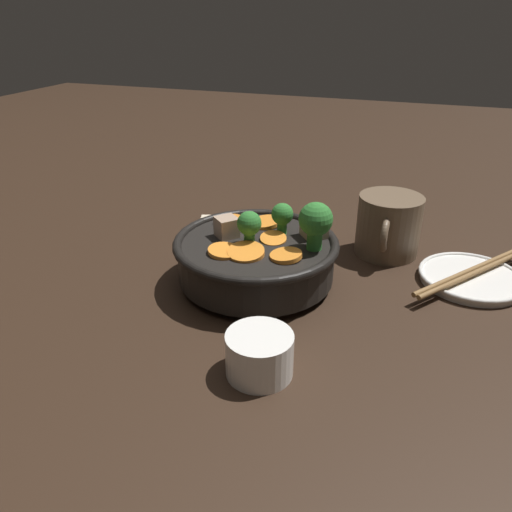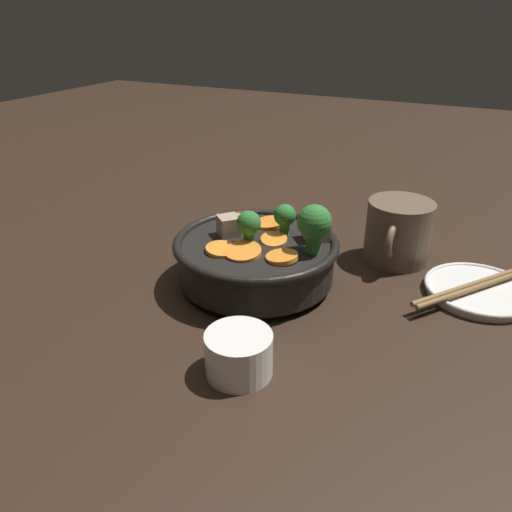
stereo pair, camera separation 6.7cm
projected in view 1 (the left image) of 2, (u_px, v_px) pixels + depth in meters
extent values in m
plane|color=black|center=(256.00, 282.00, 0.69)|extent=(3.00, 3.00, 0.00)
cylinder|color=black|center=(256.00, 279.00, 0.69)|extent=(0.11, 0.11, 0.01)
cylinder|color=black|center=(256.00, 259.00, 0.67)|extent=(0.21, 0.21, 0.05)
torus|color=black|center=(256.00, 243.00, 0.66)|extent=(0.22, 0.22, 0.01)
cylinder|color=brown|center=(256.00, 252.00, 0.67)|extent=(0.19, 0.19, 0.03)
cylinder|color=orange|center=(273.00, 239.00, 0.67)|extent=(0.04, 0.04, 0.01)
cylinder|color=orange|center=(249.00, 253.00, 0.63)|extent=(0.05, 0.05, 0.01)
cylinder|color=orange|center=(286.00, 256.00, 0.62)|extent=(0.05, 0.05, 0.01)
cylinder|color=orange|center=(265.00, 222.00, 0.71)|extent=(0.06, 0.06, 0.01)
cylinder|color=orange|center=(230.00, 221.00, 0.72)|extent=(0.06, 0.06, 0.01)
cylinder|color=orange|center=(224.00, 251.00, 0.63)|extent=(0.05, 0.05, 0.01)
cylinder|color=green|center=(249.00, 238.00, 0.65)|extent=(0.01, 0.01, 0.02)
sphere|color=#2D752D|center=(249.00, 223.00, 0.64)|extent=(0.03, 0.03, 0.03)
cylinder|color=green|center=(315.00, 240.00, 0.64)|extent=(0.02, 0.02, 0.03)
sphere|color=#2D752D|center=(316.00, 219.00, 0.63)|extent=(0.04, 0.04, 0.04)
cylinder|color=green|center=(282.00, 227.00, 0.68)|extent=(0.01, 0.01, 0.02)
sphere|color=#2D752D|center=(282.00, 214.00, 0.68)|extent=(0.03, 0.03, 0.03)
cube|color=tan|center=(227.00, 227.00, 0.67)|extent=(0.04, 0.04, 0.03)
cube|color=tan|center=(314.00, 226.00, 0.67)|extent=(0.04, 0.04, 0.03)
ellipsoid|color=#EA9E84|center=(242.00, 223.00, 0.70)|extent=(0.04, 0.05, 0.01)
cylinder|color=white|center=(471.00, 279.00, 0.69)|extent=(0.13, 0.13, 0.01)
torus|color=white|center=(471.00, 276.00, 0.68)|extent=(0.14, 0.14, 0.01)
cylinder|color=white|center=(259.00, 354.00, 0.51)|extent=(0.07, 0.07, 0.05)
cylinder|color=brown|center=(259.00, 343.00, 0.50)|extent=(0.06, 0.06, 0.00)
cylinder|color=brown|center=(388.00, 225.00, 0.75)|extent=(0.09, 0.09, 0.09)
torus|color=brown|center=(385.00, 235.00, 0.71)|extent=(0.05, 0.01, 0.05)
cube|color=beige|center=(221.00, 227.00, 0.85)|extent=(0.13, 0.11, 0.00)
cylinder|color=olive|center=(475.00, 273.00, 0.68)|extent=(0.19, 0.14, 0.01)
cylinder|color=olive|center=(470.00, 271.00, 0.68)|extent=(0.19, 0.14, 0.01)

